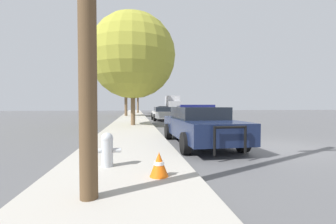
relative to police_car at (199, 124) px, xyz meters
name	(u,v)px	position (x,y,z in m)	size (l,w,h in m)	color
ground_plane	(273,147)	(2.44, -0.93, -0.77)	(110.00, 110.00, 0.00)	#565659
sidewalk_left	(127,150)	(-2.66, -0.93, -0.70)	(3.00, 110.00, 0.13)	#ADA89E
police_car	(199,124)	(0.00, 0.00, 0.00)	(2.20, 5.18, 1.51)	#141E3D
fire_hydrant	(107,148)	(-3.02, -3.11, -0.23)	(0.61, 0.27, 0.76)	#B7BCC1
traffic_light	(144,88)	(-1.17, 23.64, 3.12)	(3.53, 0.35, 5.34)	#424247
car_background_oncoming	(183,110)	(5.14, 27.02, -0.03)	(1.95, 4.51, 1.38)	#474C51
car_background_distant	(162,109)	(2.74, 34.96, -0.06)	(2.06, 4.66, 1.28)	navy
car_background_midblock	(162,113)	(0.21, 13.52, -0.06)	(1.93, 3.97, 1.32)	#B7B7BC
box_truck	(173,104)	(4.85, 34.91, 0.98)	(2.82, 7.02, 3.28)	#B7B7BC
tree_sidewalk_near	(133,56)	(-2.55, 7.37, 4.09)	(5.82, 5.82, 7.65)	brown
tree_sidewalk_mid	(126,71)	(-3.56, 20.80, 5.01)	(6.25, 6.25, 8.78)	brown
tree_sidewalk_far	(138,81)	(-1.92, 31.75, 4.97)	(5.46, 5.46, 8.35)	brown
traffic_cone	(159,164)	(-1.95, -3.97, -0.40)	(0.36, 0.36, 0.47)	orange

